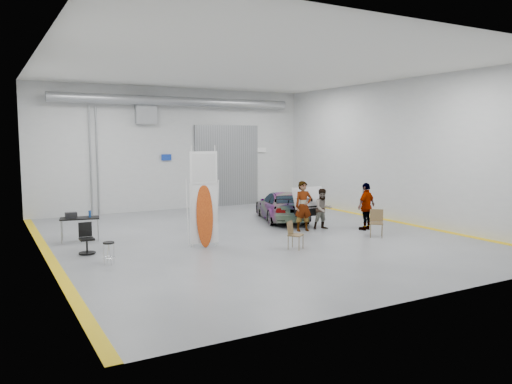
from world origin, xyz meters
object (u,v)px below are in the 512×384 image
person_a (303,206)px  office_chair (86,240)px  person_b (323,209)px  shop_stool (109,253)px  surfboard_display (205,206)px  work_table (77,218)px  sedan_car (282,206)px  folding_chair_far (376,229)px  person_c (366,206)px  folding_chair_near (295,240)px

person_a → office_chair: (-7.98, 0.13, -0.55)m
person_b → person_a: bearing=-173.7°
shop_stool → surfboard_display: bearing=13.7°
surfboard_display → office_chair: bearing=174.9°
work_table → office_chair: 2.14m
sedan_car → folding_chair_far: (1.00, -4.77, -0.32)m
person_c → office_chair: (-10.24, 1.12, -0.51)m
person_a → folding_chair_far: (1.63, -2.25, -0.65)m
person_c → folding_chair_near: (-4.25, -1.47, -0.64)m
person_b → work_table: (-8.78, 2.28, 0.02)m
person_a → work_table: 8.19m
work_table → shop_stool: bearing=-87.0°
person_a → person_c: bearing=-15.2°
person_b → sedan_car: bearing=105.4°
sedan_car → office_chair: 8.93m
shop_stool → person_c: bearing=3.3°
sedan_car → person_b: 2.59m
person_b → folding_chair_far: (0.73, -2.20, -0.49)m
surfboard_display → work_table: bearing=148.3°
sedan_car → shop_stool: (-8.30, -4.09, -0.30)m
folding_chair_near → shop_stool: bearing=135.4°
person_b → office_chair: person_b is taller
sedan_car → folding_chair_near: (-2.61, -4.99, -0.34)m
person_b → surfboard_display: surfboard_display is taller
surfboard_display → folding_chair_near: (2.39, -1.71, -1.06)m
person_a → office_chair: bearing=-172.4°
person_b → person_c: bearing=-25.4°
person_c → person_a: bearing=-41.0°
person_a → shop_stool: bearing=-159.9°
person_b → work_table: 9.07m
surfboard_display → work_table: (-3.51, 2.99, -0.53)m
surfboard_display → folding_chair_far: surfboard_display is taller
sedan_car → surfboard_display: bearing=52.4°
person_c → work_table: bearing=-34.9°
folding_chair_far → folding_chair_near: bearing=-135.0°
sedan_car → person_b: bearing=115.2°
surfboard_display → office_chair: surfboard_display is taller
shop_stool → office_chair: size_ratio=0.69×
surfboard_display → person_b: bearing=16.4°
sedan_car → surfboard_display: surfboard_display is taller
person_c → folding_chair_near: person_c is taller
person_b → office_chair: (-8.87, 0.18, -0.38)m
sedan_car → person_c: size_ratio=2.33×
surfboard_display → folding_chair_far: (6.00, -1.49, -1.04)m
folding_chair_near → work_table: work_table is taller
person_b → surfboard_display: size_ratio=0.48×
person_c → sedan_car: bearing=-82.4°
sedan_car → work_table: sedan_car is taller
sedan_car → person_c: 3.89m
sedan_car → office_chair: bearing=34.7°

